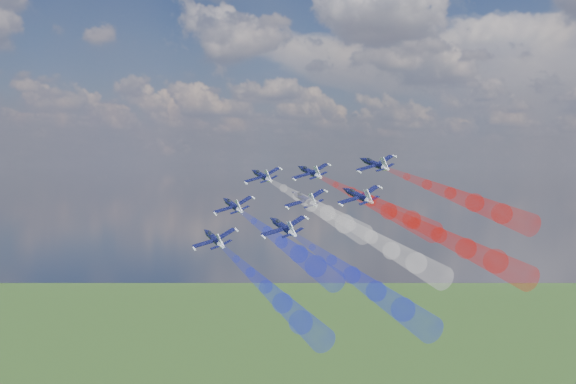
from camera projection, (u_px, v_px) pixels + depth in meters
The scene contains 16 objects.
jet_lead at pixel (262, 176), 161.07m from camera, with size 9.75×12.19×3.25m, color black, non-canonical shape.
trail_lead at pixel (312, 204), 138.36m from camera, with size 4.06×41.34×4.06m, color white, non-canonical shape.
jet_inner_left at pixel (233, 205), 149.36m from camera, with size 9.75×12.19×3.25m, color black, non-canonical shape.
trail_inner_left at pixel (282, 242), 126.65m from camera, with size 4.06×41.34×4.06m, color #1B28E7, non-canonical shape.
jet_inner_right at pixel (310, 172), 155.51m from camera, with size 9.75×12.19×3.25m, color black, non-canonical shape.
trail_inner_right at pixel (370, 201), 132.80m from camera, with size 4.06×41.34×4.06m, color red, non-canonical shape.
jet_outer_left at pixel (214, 239), 135.28m from camera, with size 9.75×12.19×3.25m, color black, non-canonical shape.
trail_outer_left at pixel (265, 287), 112.57m from camera, with size 4.06×41.34×4.06m, color #1B28E7, non-canonical shape.
jet_center_third at pixel (305, 199), 141.75m from camera, with size 9.75×12.19×3.25m, color black, non-canonical shape.
trail_center_third at pixel (370, 237), 119.04m from camera, with size 4.06×41.34×4.06m, color white, non-canonical shape.
jet_outer_right at pixel (375, 164), 147.96m from camera, with size 9.75×12.19×3.25m, color black, non-canonical shape.
trail_outer_right at pixel (450, 193), 125.25m from camera, with size 4.06×41.34×4.06m, color red, non-canonical shape.
jet_rear_left at pixel (283, 227), 129.36m from camera, with size 9.75×12.19×3.25m, color black, non-canonical shape.
trail_rear_left at pixel (352, 275), 106.65m from camera, with size 4.06×41.34×4.06m, color #1B28E7, non-canonical shape.
jet_rear_right at pixel (358, 196), 135.31m from camera, with size 9.75×12.19×3.25m, color black, non-canonical shape.
trail_rear_right at pixel (438, 235), 112.60m from camera, with size 4.06×41.34×4.06m, color red, non-canonical shape.
Camera 1 is at (68.31, -109.21, 174.15)m, focal length 42.10 mm.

